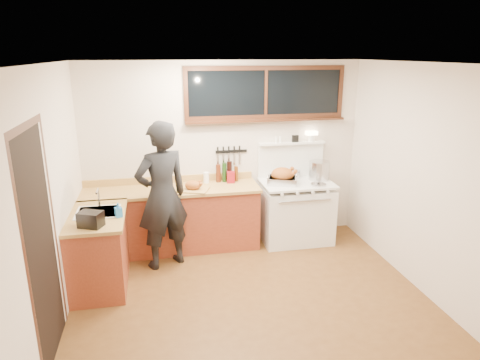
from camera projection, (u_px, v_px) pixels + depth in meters
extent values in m
cube|color=#563416|center=(250.00, 297.00, 4.93)|extent=(4.00, 3.50, 0.02)
cube|color=beige|center=(224.00, 152.00, 6.22)|extent=(4.00, 0.05, 2.60)
cube|color=beige|center=(309.00, 269.00, 2.89)|extent=(4.00, 0.05, 2.60)
cube|color=beige|center=(49.00, 202.00, 4.17)|extent=(0.05, 3.50, 2.60)
cube|color=beige|center=(422.00, 179.00, 4.94)|extent=(0.05, 3.50, 2.60)
cube|color=white|center=(252.00, 60.00, 4.17)|extent=(4.00, 3.50, 0.05)
cube|color=maroon|center=(172.00, 220.00, 6.01)|extent=(2.40, 0.60, 0.86)
cube|color=#B28946|center=(171.00, 190.00, 5.87)|extent=(2.44, 0.64, 0.04)
cube|color=#B28946|center=(170.00, 179.00, 6.13)|extent=(2.40, 0.03, 0.10)
sphere|color=#B78C38|center=(94.00, 215.00, 5.48)|extent=(0.03, 0.03, 0.03)
sphere|color=#B78C38|center=(134.00, 212.00, 5.58)|extent=(0.03, 0.03, 0.03)
sphere|color=#B78C38|center=(173.00, 209.00, 5.67)|extent=(0.03, 0.03, 0.03)
sphere|color=#B78C38|center=(210.00, 207.00, 5.77)|extent=(0.03, 0.03, 0.03)
sphere|color=#B78C38|center=(243.00, 204.00, 5.85)|extent=(0.03, 0.03, 0.03)
cube|color=maroon|center=(99.00, 252.00, 5.07)|extent=(0.60, 1.05, 0.86)
cube|color=#B28946|center=(97.00, 216.00, 4.94)|extent=(0.64, 1.09, 0.04)
cube|color=white|center=(99.00, 217.00, 5.02)|extent=(0.45, 0.40, 0.14)
cube|color=white|center=(98.00, 212.00, 5.01)|extent=(0.50, 0.45, 0.01)
cylinder|color=silver|center=(99.00, 198.00, 5.14)|extent=(0.02, 0.02, 0.24)
cylinder|color=silver|center=(97.00, 191.00, 5.03)|extent=(0.02, 0.18, 0.02)
cube|color=white|center=(296.00, 214.00, 6.31)|extent=(1.00, 0.70, 0.82)
cube|color=white|center=(297.00, 183.00, 6.18)|extent=(1.02, 0.72, 0.03)
cube|color=white|center=(304.00, 215.00, 5.96)|extent=(0.88, 0.02, 0.46)
cylinder|color=silver|center=(305.00, 201.00, 5.87)|extent=(0.75, 0.02, 0.02)
cylinder|color=white|center=(282.00, 195.00, 5.79)|extent=(0.04, 0.03, 0.04)
cylinder|color=white|center=(298.00, 194.00, 5.83)|extent=(0.04, 0.03, 0.04)
cylinder|color=white|center=(313.00, 193.00, 5.87)|extent=(0.04, 0.03, 0.04)
cylinder|color=white|center=(328.00, 192.00, 5.91)|extent=(0.04, 0.03, 0.04)
cube|color=white|center=(291.00, 160.00, 6.40)|extent=(1.00, 0.05, 0.50)
cube|color=white|center=(292.00, 143.00, 6.30)|extent=(1.00, 0.12, 0.03)
cylinder|color=white|center=(311.00, 138.00, 6.33)|extent=(0.09, 0.09, 0.09)
cube|color=#FFE5B2|center=(312.00, 133.00, 6.31)|extent=(0.17, 0.09, 0.06)
cube|color=black|center=(295.00, 139.00, 6.29)|extent=(0.09, 0.05, 0.10)
cylinder|color=white|center=(280.00, 140.00, 6.24)|extent=(0.04, 0.04, 0.09)
cylinder|color=white|center=(276.00, 140.00, 6.23)|extent=(0.04, 0.04, 0.09)
cube|color=black|center=(266.00, 93.00, 6.05)|extent=(2.20, 0.01, 0.62)
cube|color=black|center=(266.00, 68.00, 5.95)|extent=(2.32, 0.04, 0.06)
cube|color=black|center=(265.00, 117.00, 6.14)|extent=(2.32, 0.04, 0.06)
cube|color=black|center=(186.00, 94.00, 5.83)|extent=(0.06, 0.04, 0.62)
cube|color=black|center=(340.00, 91.00, 6.26)|extent=(0.06, 0.04, 0.62)
cube|color=black|center=(266.00, 93.00, 6.04)|extent=(0.04, 0.04, 0.62)
cube|color=black|center=(266.00, 120.00, 6.11)|extent=(2.32, 0.13, 0.03)
cube|color=black|center=(43.00, 249.00, 3.73)|extent=(0.01, 0.86, 2.10)
cube|color=black|center=(28.00, 277.00, 3.28)|extent=(0.01, 0.07, 2.10)
cube|color=black|center=(55.00, 228.00, 4.19)|extent=(0.01, 0.07, 2.10)
cube|color=black|center=(25.00, 126.00, 3.42)|extent=(0.01, 1.04, 0.07)
cube|color=black|center=(231.00, 151.00, 6.20)|extent=(0.46, 0.02, 0.04)
cube|color=silver|center=(218.00, 160.00, 6.18)|extent=(0.02, 0.00, 0.18)
cube|color=black|center=(218.00, 150.00, 6.14)|extent=(0.02, 0.02, 0.10)
cube|color=silver|center=(223.00, 159.00, 6.19)|extent=(0.02, 0.00, 0.18)
cube|color=black|center=(223.00, 150.00, 6.15)|extent=(0.02, 0.02, 0.10)
cube|color=silver|center=(229.00, 159.00, 6.21)|extent=(0.02, 0.00, 0.18)
cube|color=black|center=(229.00, 150.00, 6.17)|extent=(0.02, 0.02, 0.10)
cube|color=silver|center=(234.00, 159.00, 6.22)|extent=(0.03, 0.00, 0.18)
cube|color=black|center=(234.00, 149.00, 6.18)|extent=(0.02, 0.02, 0.10)
cube|color=silver|center=(240.00, 159.00, 6.24)|extent=(0.03, 0.00, 0.18)
cube|color=black|center=(240.00, 149.00, 6.20)|extent=(0.02, 0.02, 0.10)
imported|color=black|center=(162.00, 196.00, 5.40)|extent=(0.83, 0.71, 1.92)
imported|color=blue|center=(118.00, 210.00, 4.85)|extent=(0.10, 0.10, 0.17)
cube|color=black|center=(91.00, 219.00, 4.57)|extent=(0.29, 0.25, 0.17)
cube|color=#B28946|center=(193.00, 190.00, 5.80)|extent=(0.48, 0.42, 0.02)
ellipsoid|color=#9C521C|center=(193.00, 185.00, 5.78)|extent=(0.26, 0.22, 0.13)
sphere|color=#9C521C|center=(200.00, 182.00, 5.84)|extent=(0.05, 0.05, 0.05)
sphere|color=#9C521C|center=(201.00, 184.00, 5.74)|extent=(0.05, 0.05, 0.05)
cube|color=silver|center=(282.00, 180.00, 6.08)|extent=(0.49, 0.42, 0.10)
cube|color=#3F3F42|center=(282.00, 178.00, 6.07)|extent=(0.43, 0.37, 0.03)
torus|color=silver|center=(268.00, 178.00, 6.02)|extent=(0.05, 0.10, 0.10)
torus|color=silver|center=(297.00, 176.00, 6.10)|extent=(0.05, 0.10, 0.10)
ellipsoid|color=#9C521C|center=(282.00, 174.00, 6.05)|extent=(0.38, 0.33, 0.20)
cylinder|color=#9C521C|center=(291.00, 174.00, 5.99)|extent=(0.12, 0.08, 0.09)
sphere|color=#9C521C|center=(296.00, 171.00, 5.99)|extent=(0.06, 0.06, 0.06)
cylinder|color=#9C521C|center=(288.00, 171.00, 6.14)|extent=(0.12, 0.08, 0.09)
sphere|color=#9C521C|center=(292.00, 169.00, 6.14)|extent=(0.06, 0.06, 0.06)
cylinder|color=silver|center=(319.00, 170.00, 6.26)|extent=(0.33, 0.33, 0.28)
cylinder|color=silver|center=(295.00, 174.00, 6.36)|extent=(0.20, 0.20, 0.12)
cylinder|color=black|center=(295.00, 169.00, 6.46)|extent=(0.07, 0.15, 0.02)
cylinder|color=silver|center=(318.00, 184.00, 6.02)|extent=(0.27, 0.27, 0.02)
sphere|color=black|center=(319.00, 183.00, 6.01)|extent=(0.03, 0.03, 0.03)
cube|color=maroon|center=(231.00, 177.00, 6.12)|extent=(0.12, 0.10, 0.16)
cylinder|color=white|center=(206.00, 178.00, 6.12)|extent=(0.10, 0.10, 0.15)
cylinder|color=black|center=(218.00, 173.00, 6.14)|extent=(0.07, 0.07, 0.26)
cylinder|color=black|center=(224.00, 172.00, 6.15)|extent=(0.06, 0.06, 0.28)
cylinder|color=black|center=(229.00, 171.00, 6.17)|extent=(0.07, 0.07, 0.30)
cylinder|color=black|center=(236.00, 174.00, 6.20)|extent=(0.06, 0.06, 0.22)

